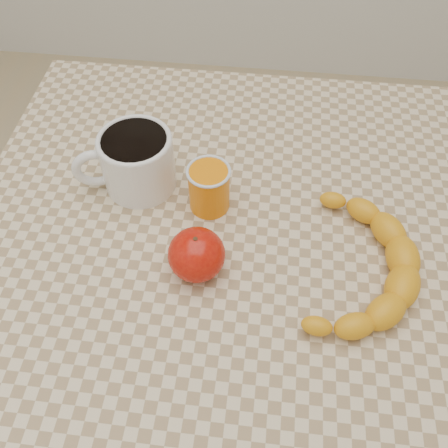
# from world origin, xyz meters

# --- Properties ---
(ground) EXTENTS (3.00, 3.00, 0.00)m
(ground) POSITION_xyz_m (0.00, 0.00, 0.00)
(ground) COLOR tan
(ground) RESTS_ON ground
(table) EXTENTS (0.80, 0.80, 0.75)m
(table) POSITION_xyz_m (0.00, 0.00, 0.66)
(table) COLOR beige
(table) RESTS_ON ground
(coffee_mug) EXTENTS (0.17, 0.14, 0.10)m
(coffee_mug) POSITION_xyz_m (-0.15, 0.08, 0.80)
(coffee_mug) COLOR white
(coffee_mug) RESTS_ON table
(orange_juice_glass) EXTENTS (0.07, 0.07, 0.08)m
(orange_juice_glass) POSITION_xyz_m (-0.03, 0.05, 0.79)
(orange_juice_glass) COLOR orange
(orange_juice_glass) RESTS_ON table
(apple) EXTENTS (0.09, 0.09, 0.07)m
(apple) POSITION_xyz_m (-0.03, -0.07, 0.79)
(apple) COLOR #990A05
(apple) RESTS_ON table
(banana) EXTENTS (0.36, 0.40, 0.05)m
(banana) POSITION_xyz_m (0.19, -0.05, 0.77)
(banana) COLOR orange
(banana) RESTS_ON table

